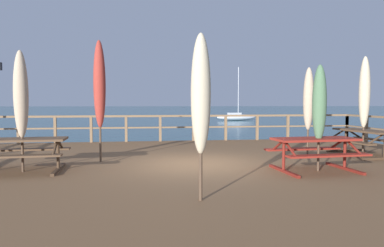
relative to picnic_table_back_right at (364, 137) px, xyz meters
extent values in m
plane|color=#2D5B6B|center=(-5.27, -0.79, -1.46)|extent=(600.00, 600.00, 0.00)
cube|color=brown|center=(-5.27, -0.79, -1.01)|extent=(15.55, 11.16, 0.89)
cube|color=brown|center=(-5.27, 4.64, 0.49)|extent=(15.25, 0.09, 0.08)
cube|color=brown|center=(-5.27, 4.64, 0.02)|extent=(15.25, 0.07, 0.06)
cube|color=brown|center=(-11.51, 4.64, -0.04)|extent=(0.10, 0.10, 1.05)
cube|color=brown|center=(-10.12, 4.64, -0.04)|extent=(0.10, 0.10, 1.05)
cube|color=brown|center=(-8.73, 4.64, -0.04)|extent=(0.10, 0.10, 1.05)
cube|color=brown|center=(-7.35, 4.64, -0.04)|extent=(0.10, 0.10, 1.05)
cube|color=brown|center=(-5.96, 4.64, -0.04)|extent=(0.10, 0.10, 1.05)
cube|color=brown|center=(-4.57, 4.64, -0.04)|extent=(0.10, 0.10, 1.05)
cube|color=brown|center=(-3.19, 4.64, -0.04)|extent=(0.10, 0.10, 1.05)
cube|color=brown|center=(-1.80, 4.64, -0.04)|extent=(0.10, 0.10, 1.05)
cube|color=brown|center=(-0.41, 4.64, -0.04)|extent=(0.10, 0.10, 1.05)
cube|color=brown|center=(0.97, 4.64, -0.04)|extent=(0.10, 0.10, 1.05)
cube|color=brown|center=(2.36, 4.64, -0.04)|extent=(0.10, 0.10, 1.05)
cube|color=brown|center=(2.36, 3.29, -0.04)|extent=(0.10, 0.10, 1.05)
cube|color=brown|center=(2.36, 4.64, -0.04)|extent=(0.10, 0.10, 1.05)
cube|color=brown|center=(0.00, 0.00, 0.18)|extent=(0.94, 2.08, 0.05)
cube|color=brown|center=(0.56, 0.05, -0.12)|extent=(0.46, 2.03, 0.04)
cube|color=brown|center=(-0.56, -0.05, -0.12)|extent=(0.46, 2.03, 0.04)
cube|color=#432F1F|center=(0.08, -0.82, -0.53)|extent=(1.40, 0.21, 0.06)
cylinder|color=#432F1F|center=(-0.20, -0.85, 0.03)|extent=(0.63, 0.11, 0.37)
cube|color=#432F1F|center=(-0.08, 0.82, -0.53)|extent=(1.40, 0.21, 0.06)
cylinder|color=#432F1F|center=(-0.08, 0.82, -0.19)|extent=(0.07, 0.07, 0.74)
cylinder|color=#432F1F|center=(0.20, 0.85, 0.03)|extent=(0.63, 0.11, 0.37)
cylinder|color=#432F1F|center=(-0.36, 0.80, 0.03)|extent=(0.63, 0.11, 0.37)
cube|color=brown|center=(-9.44, -1.30, 0.18)|extent=(2.06, 0.86, 0.05)
cube|color=brown|center=(-9.41, -1.85, -0.12)|extent=(2.03, 0.38, 0.04)
cube|color=brown|center=(-9.47, -0.74, -0.12)|extent=(2.03, 0.38, 0.04)
cube|color=#432F1F|center=(-8.61, -1.25, -0.53)|extent=(0.15, 1.40, 0.06)
cylinder|color=#432F1F|center=(-8.61, -1.25, -0.19)|extent=(0.07, 0.07, 0.74)
cylinder|color=#432F1F|center=(-8.59, -1.53, 0.03)|extent=(0.09, 0.63, 0.37)
cylinder|color=#432F1F|center=(-8.62, -0.97, 0.03)|extent=(0.09, 0.63, 0.37)
cube|color=maroon|center=(-2.68, -2.11, 0.18)|extent=(1.97, 0.88, 0.05)
cube|color=maroon|center=(-2.64, -2.67, -0.12)|extent=(1.94, 0.41, 0.04)
cube|color=maroon|center=(-2.71, -1.55, -0.12)|extent=(1.94, 0.41, 0.04)
cube|color=maroon|center=(-3.46, -2.16, -0.53)|extent=(0.17, 1.40, 0.06)
cylinder|color=maroon|center=(-3.46, -2.16, -0.19)|extent=(0.07, 0.07, 0.74)
cylinder|color=maroon|center=(-3.44, -2.44, 0.03)|extent=(0.10, 0.63, 0.37)
cylinder|color=maroon|center=(-3.48, -1.88, 0.03)|extent=(0.10, 0.63, 0.37)
cube|color=maroon|center=(-1.90, -2.06, -0.53)|extent=(0.17, 1.40, 0.06)
cylinder|color=maroon|center=(-1.90, -2.06, -0.19)|extent=(0.07, 0.07, 0.74)
cylinder|color=maroon|center=(-1.88, -2.34, 0.03)|extent=(0.10, 0.63, 0.37)
cylinder|color=maroon|center=(-1.92, -1.78, 0.03)|extent=(0.10, 0.63, 0.37)
cylinder|color=#4C3828|center=(-0.06, -0.06, 0.85)|extent=(0.06, 0.06, 2.82)
ellipsoid|color=#CCB793|center=(-0.06, -0.06, 1.35)|extent=(0.32, 0.32, 2.14)
cylinder|color=#7A6E58|center=(-0.06, -0.06, 1.18)|extent=(0.21, 0.21, 0.05)
cone|color=#4C3828|center=(-0.06, -0.06, 2.32)|extent=(0.10, 0.10, 0.14)
cylinder|color=#4C3828|center=(-9.38, -1.30, 0.75)|extent=(0.06, 0.06, 2.62)
ellipsoid|color=tan|center=(-9.38, -1.30, 1.22)|extent=(0.32, 0.32, 1.99)
cylinder|color=#71614F|center=(-9.38, -1.30, 1.07)|extent=(0.21, 0.21, 0.05)
cone|color=#4C3828|center=(-9.38, -1.30, 2.13)|extent=(0.10, 0.10, 0.14)
cylinder|color=#4C3828|center=(-2.61, -2.14, 0.60)|extent=(0.06, 0.06, 2.33)
ellipsoid|color=#4C704C|center=(-2.61, -2.14, 1.01)|extent=(0.32, 0.32, 1.77)
cylinder|color=#2D432D|center=(-2.61, -2.14, 0.88)|extent=(0.21, 0.21, 0.05)
cone|color=#4C3828|center=(-2.61, -2.14, 1.84)|extent=(0.10, 0.10, 0.14)
cylinder|color=#4C3828|center=(-7.78, -0.12, 0.98)|extent=(0.06, 0.06, 3.07)
ellipsoid|color=#A33328|center=(-7.78, -0.12, 1.52)|extent=(0.32, 0.32, 2.34)
cylinder|color=maroon|center=(-7.78, -0.12, 1.35)|extent=(0.21, 0.21, 0.05)
cone|color=#4C3828|center=(-7.78, -0.12, 2.58)|extent=(0.10, 0.10, 0.14)
cylinder|color=#4C3828|center=(-5.71, -4.17, 0.71)|extent=(0.06, 0.06, 2.54)
ellipsoid|color=#CCB793|center=(-5.71, -4.17, 1.16)|extent=(0.32, 0.32, 1.93)
cylinder|color=#7A6E58|center=(-5.71, -4.17, 1.01)|extent=(0.21, 0.21, 0.05)
cone|color=#4C3828|center=(-5.71, -4.17, 2.05)|extent=(0.10, 0.10, 0.14)
cylinder|color=#4C3828|center=(-1.63, 0.36, 0.70)|extent=(0.06, 0.06, 2.53)
ellipsoid|color=tan|center=(-1.63, 0.36, 1.15)|extent=(0.32, 0.32, 1.92)
cylinder|color=#71614F|center=(-1.63, 0.36, 1.01)|extent=(0.21, 0.21, 0.05)
cone|color=#4C3828|center=(-1.63, 0.36, 2.03)|extent=(0.10, 0.10, 0.14)
ellipsoid|color=silver|center=(6.65, 39.11, -1.01)|extent=(6.19, 2.59, 0.90)
cube|color=silver|center=(6.36, 39.07, -0.51)|extent=(1.95, 1.36, 0.36)
cylinder|color=silver|center=(6.95, 39.16, 2.76)|extent=(0.10, 0.10, 7.00)
camera|label=1|loc=(-6.60, -9.58, 1.01)|focal=32.19mm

